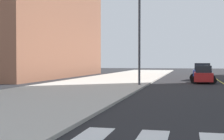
% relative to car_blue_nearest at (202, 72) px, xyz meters
% --- Properties ---
extents(sidewalk_kerb_west, '(10.00, 120.00, 0.15)m').
position_rel_car_blue_nearest_xyz_m(sidewalk_kerb_west, '(-10.31, -16.61, -0.90)').
color(sidewalk_kerb_west, '#B2ADA3').
rests_on(sidewalk_kerb_west, ground).
extents(lane_divider_paint, '(0.16, 80.00, 0.01)m').
position_rel_car_blue_nearest_xyz_m(lane_divider_paint, '(1.89, 3.39, -0.97)').
color(lane_divider_paint, yellow).
rests_on(lane_divider_paint, ground).
extents(car_blue_nearest, '(2.99, 4.71, 2.08)m').
position_rel_car_blue_nearest_xyz_m(car_blue_nearest, '(0.00, 0.00, 0.00)').
color(car_blue_nearest, '#2D479E').
rests_on(car_blue_nearest, ground).
extents(car_red_fifth, '(2.63, 4.16, 1.84)m').
position_rel_car_blue_nearest_xyz_m(car_red_fifth, '(-0.10, -5.64, -0.11)').
color(car_red_fifth, red).
rests_on(car_red_fifth, ground).
extents(street_lamp, '(0.44, 0.44, 8.26)m').
position_rel_car_blue_nearest_xyz_m(street_lamp, '(-5.95, -11.60, 3.99)').
color(street_lamp, '#38383D').
rests_on(street_lamp, sidewalk_kerb_west).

